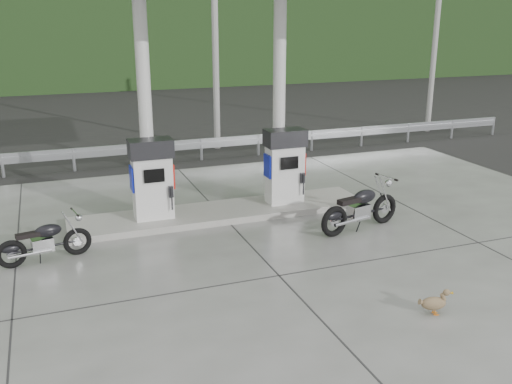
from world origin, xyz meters
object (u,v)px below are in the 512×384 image
object	(u,v)px
gas_pump_right	(285,166)
motorcycle_right	(360,208)
motorcycle_left	(45,242)
gas_pump_left	(152,179)
duck	(433,304)

from	to	relation	value
gas_pump_right	motorcycle_right	world-z (taller)	gas_pump_right
gas_pump_right	motorcycle_left	size ratio (longest dim) A/B	1.09
motorcycle_left	motorcycle_right	world-z (taller)	motorcycle_right
gas_pump_left	duck	world-z (taller)	gas_pump_left
gas_pump_left	gas_pump_right	bearing A→B (deg)	0.00
gas_pump_right	duck	xyz separation A→B (m)	(0.14, -5.63, -0.87)
motorcycle_left	motorcycle_right	xyz separation A→B (m)	(6.52, -0.62, 0.09)
motorcycle_right	duck	bearing A→B (deg)	-115.96
gas_pump_left	motorcycle_left	world-z (taller)	gas_pump_left
motorcycle_left	duck	bearing A→B (deg)	-48.01
gas_pump_left	duck	bearing A→B (deg)	-59.32
duck	gas_pump_left	bearing A→B (deg)	134.07
gas_pump_right	motorcycle_right	xyz separation A→B (m)	(0.98, -1.94, -0.57)
gas_pump_right	motorcycle_left	distance (m)	5.73
motorcycle_right	motorcycle_left	bearing A→B (deg)	161.39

